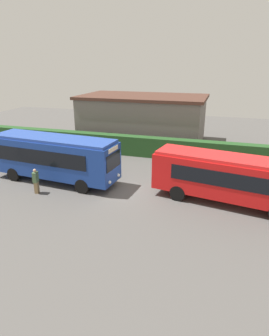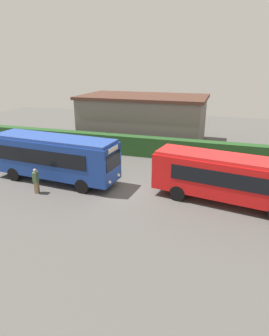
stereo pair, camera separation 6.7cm
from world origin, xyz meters
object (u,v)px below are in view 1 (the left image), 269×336
Objects in this scene: bus_blue at (54,156)px; bus_red at (230,177)px; person_center at (74,155)px; person_right at (36,181)px; person_left at (51,155)px.

bus_blue is 1.01× the size of bus_red.
person_center is at bearing -6.64° from bus_red.
bus_blue is 12.11m from bus_red.
person_right is (-0.11, -2.27, -1.01)m from bus_blue.
person_right is at bearing -88.04° from bus_blue.
person_left is 1.00× the size of person_right.
bus_blue is at bearing 9.84° from bus_red.
person_right is at bearing -129.93° from person_center.
person_center is (1.72, 0.79, -0.04)m from person_left.
person_left reaches higher than person_center.
person_center is (-12.67, 3.79, -0.90)m from bus_red.
bus_blue is at bearing -103.79° from person_right.
person_right is at bearing 20.36° from bus_red.
person_right reaches higher than person_center.
bus_blue reaches higher than person_left.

